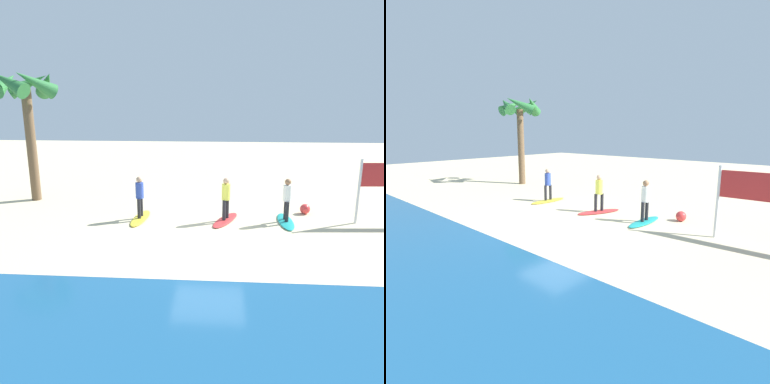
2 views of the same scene
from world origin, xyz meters
The scene contains 9 objects.
ground_plane centered at (0.00, 0.00, 0.00)m, with size 60.00×60.00×0.00m, color beige.
surfboard_teal centered at (-2.90, -2.12, 0.04)m, with size 2.10×0.56×0.09m, color teal.
surfer_teal centered at (-2.90, -2.12, 1.04)m, with size 0.32×0.46×1.64m.
surfboard_red centered at (-0.57, -2.12, 0.04)m, with size 2.10×0.56×0.09m, color red.
surfer_red centered at (-0.57, -2.12, 1.04)m, with size 0.32×0.44×1.64m.
surfboard_yellow centered at (2.80, -2.12, 0.04)m, with size 2.10×0.56×0.09m, color yellow.
surfer_yellow centered at (2.80, -2.12, 1.04)m, with size 0.32×0.46×1.64m.
palm_tree centered at (8.34, -4.71, 4.83)m, with size 2.88×3.03×6.04m.
beach_ball centered at (-3.89, -3.32, 0.21)m, with size 0.42×0.42×0.42m, color #E53838.
Camera 2 is at (-8.84, 8.39, 3.57)m, focal length 28.56 mm.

